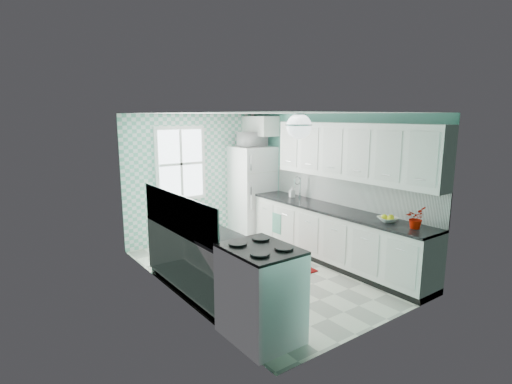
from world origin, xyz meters
TOP-DOWN VIEW (x-y plane):
  - floor at (0.00, 0.00)m, footprint 3.00×4.40m
  - ceiling at (0.00, 0.00)m, footprint 3.00×4.40m
  - wall_back at (0.00, 2.21)m, footprint 3.00×0.02m
  - wall_front at (0.00, -2.21)m, footprint 3.00×0.02m
  - wall_left at (-1.51, 0.00)m, footprint 0.02×4.40m
  - wall_right at (1.51, 0.00)m, footprint 0.02×4.40m
  - accent_wall at (0.00, 2.19)m, footprint 3.00×0.01m
  - window at (-0.35, 2.16)m, footprint 1.04×0.05m
  - backsplash_right at (1.49, -0.40)m, footprint 0.02×3.60m
  - backsplash_left at (-1.49, -0.07)m, footprint 0.02×2.15m
  - upper_cabinets_right at (1.33, -0.60)m, footprint 0.33×3.20m
  - upper_cabinet_fridge at (1.30, 1.83)m, footprint 0.40×0.74m
  - ceiling_light at (0.00, -0.80)m, footprint 0.34×0.34m
  - base_cabinets_right at (1.20, -0.40)m, footprint 0.60×3.60m
  - countertop_right at (1.19, -0.40)m, footprint 0.63×3.60m
  - base_cabinets_left at (-1.20, -0.07)m, footprint 0.60×2.15m
  - countertop_left at (-1.19, -0.07)m, footprint 0.63×2.15m
  - fridge at (1.11, 1.83)m, footprint 0.80×0.79m
  - stove at (-1.20, -1.54)m, footprint 0.69×0.87m
  - sink at (1.20, 0.63)m, footprint 0.45×0.38m
  - rug at (0.34, -0.01)m, footprint 0.80×1.11m
  - dish_towel at (0.89, 0.74)m, footprint 0.06×0.25m
  - fruit_bowl at (1.20, -1.44)m, footprint 0.36×0.36m
  - potted_plant at (1.20, -1.87)m, footprint 0.33×0.31m
  - soap_bottle at (1.25, 0.73)m, footprint 0.11×0.11m
  - microwave at (1.11, 1.83)m, footprint 0.54×0.37m

SIDE VIEW (x-z plane):
  - floor at x=0.00m, z-range -0.02..0.00m
  - rug at x=0.34m, z-range 0.00..0.02m
  - base_cabinets_right at x=1.20m, z-range 0.00..0.90m
  - base_cabinets_left at x=-1.20m, z-range 0.00..0.90m
  - dish_towel at x=0.89m, z-range 0.29..0.67m
  - stove at x=-1.20m, z-range 0.02..1.07m
  - fridge at x=1.11m, z-range 0.00..1.84m
  - countertop_right at x=1.19m, z-range 0.90..0.94m
  - countertop_left at x=-1.19m, z-range 0.90..0.94m
  - sink at x=1.20m, z-range 0.67..1.20m
  - fruit_bowl at x=1.20m, z-range 0.94..1.01m
  - soap_bottle at x=1.25m, z-range 0.94..1.14m
  - potted_plant at x=1.20m, z-range 0.94..1.24m
  - backsplash_right at x=1.49m, z-range 0.94..1.45m
  - backsplash_left at x=-1.49m, z-range 0.94..1.45m
  - wall_back at x=0.00m, z-range 0.00..2.50m
  - wall_front at x=0.00m, z-range 0.00..2.50m
  - wall_left at x=-1.51m, z-range 0.00..2.50m
  - wall_right at x=1.51m, z-range 0.00..2.50m
  - accent_wall at x=0.00m, z-range 0.00..2.50m
  - window at x=-0.35m, z-range 0.83..2.27m
  - upper_cabinets_right at x=1.33m, z-range 1.45..2.35m
  - microwave at x=1.11m, z-range 1.84..2.14m
  - upper_cabinet_fridge at x=1.30m, z-range 2.05..2.45m
  - ceiling_light at x=0.00m, z-range 2.15..2.50m
  - ceiling at x=0.00m, z-range 2.50..2.52m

